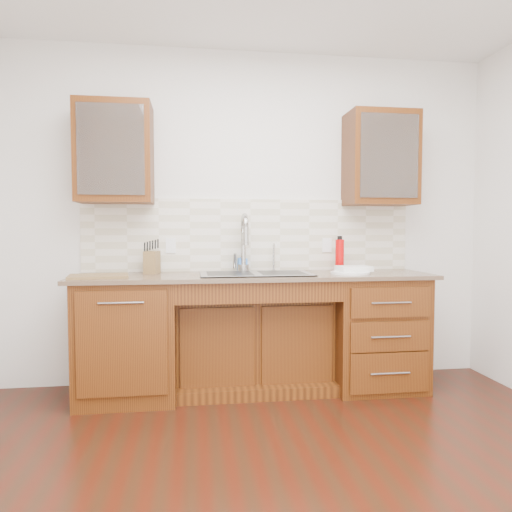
{
  "coord_description": "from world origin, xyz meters",
  "views": [
    {
      "loc": [
        -0.47,
        -2.01,
        1.24
      ],
      "look_at": [
        0.0,
        1.4,
        1.05
      ],
      "focal_mm": 32.0,
      "sensor_mm": 36.0,
      "label": 1
    }
  ],
  "objects": [
    {
      "name": "wall_back",
      "position": [
        0.0,
        1.8,
        1.35
      ],
      "size": [
        4.0,
        0.1,
        2.7
      ],
      "primitive_type": "cube",
      "color": "silver",
      "rests_on": "ground"
    },
    {
      "name": "sink",
      "position": [
        0.0,
        1.41,
        0.83
      ],
      "size": [
        0.84,
        0.46,
        0.19
      ],
      "primitive_type": "cube",
      "color": "#9E9EA5",
      "rests_on": "countertop"
    },
    {
      "name": "upper_cabinet_right",
      "position": [
        1.05,
        1.58,
        1.83
      ],
      "size": [
        0.55,
        0.34,
        0.75
      ],
      "primitive_type": "cube",
      "color": "#593014",
      "rests_on": "wall_back"
    },
    {
      "name": "countertop",
      "position": [
        0.0,
        1.43,
        0.9
      ],
      "size": [
        2.7,
        0.65,
        0.03
      ],
      "primitive_type": "cube",
      "color": "#84705B",
      "rests_on": "base_cabinet_left"
    },
    {
      "name": "backsplash",
      "position": [
        0.0,
        1.74,
        1.21
      ],
      "size": [
        2.7,
        0.02,
        0.59
      ],
      "primitive_type": "cube",
      "color": "beige",
      "rests_on": "wall_back"
    },
    {
      "name": "plate",
      "position": [
        0.72,
        1.35,
        0.92
      ],
      "size": [
        0.34,
        0.34,
        0.02
      ],
      "primitive_type": "cylinder",
      "rotation": [
        0.0,
        0.0,
        0.15
      ],
      "color": "white",
      "rests_on": "countertop"
    },
    {
      "name": "knife_block",
      "position": [
        -0.79,
        1.6,
        1.0
      ],
      "size": [
        0.12,
        0.17,
        0.17
      ],
      "primitive_type": "cube",
      "rotation": [
        0.0,
        0.0,
        -0.19
      ],
      "color": "olive",
      "rests_on": "countertop"
    },
    {
      "name": "base_cabinet_right",
      "position": [
        0.95,
        1.44,
        0.44
      ],
      "size": [
        0.7,
        0.62,
        0.88
      ],
      "primitive_type": "cube",
      "color": "#593014",
      "rests_on": "ground"
    },
    {
      "name": "filter_tap",
      "position": [
        0.18,
        1.65,
        1.03
      ],
      "size": [
        0.02,
        0.02,
        0.24
      ],
      "primitive_type": "cylinder",
      "color": "#999993",
      "rests_on": "countertop"
    },
    {
      "name": "outlet_right",
      "position": [
        0.65,
        1.73,
        1.12
      ],
      "size": [
        0.08,
        0.01,
        0.12
      ],
      "primitive_type": "cube",
      "color": "white",
      "rests_on": "backsplash"
    },
    {
      "name": "dish_towel",
      "position": [
        0.77,
        1.41,
        0.95
      ],
      "size": [
        0.27,
        0.2,
        0.04
      ],
      "primitive_type": "cube",
      "rotation": [
        0.0,
        0.0,
        0.09
      ],
      "color": "silver",
      "rests_on": "plate"
    },
    {
      "name": "base_cabinet_left",
      "position": [
        -0.95,
        1.44,
        0.44
      ],
      "size": [
        0.7,
        0.62,
        0.88
      ],
      "primitive_type": "cube",
      "color": "#593014",
      "rests_on": "ground"
    },
    {
      "name": "base_cabinet_center",
      "position": [
        0.0,
        1.53,
        0.35
      ],
      "size": [
        1.2,
        0.44,
        0.7
      ],
      "primitive_type": "cube",
      "color": "#593014",
      "rests_on": "ground"
    },
    {
      "name": "cup_left_a",
      "position": [
        -1.1,
        1.58,
        1.77
      ],
      "size": [
        0.13,
        0.13,
        0.1
      ],
      "primitive_type": "imported",
      "rotation": [
        0.0,
        0.0,
        -0.1
      ],
      "color": "silver",
      "rests_on": "upper_cabinet_left"
    },
    {
      "name": "cup_right_b",
      "position": [
        1.16,
        1.58,
        1.77
      ],
      "size": [
        0.11,
        0.11,
        0.09
      ],
      "primitive_type": "imported",
      "rotation": [
        0.0,
        0.0,
        -0.06
      ],
      "color": "white",
      "rests_on": "upper_cabinet_right"
    },
    {
      "name": "upper_cabinet_left",
      "position": [
        -1.05,
        1.58,
        1.83
      ],
      "size": [
        0.55,
        0.34,
        0.75
      ],
      "primitive_type": "cube",
      "color": "#593014",
      "rests_on": "wall_back"
    },
    {
      "name": "cup_left_b",
      "position": [
        -0.92,
        1.58,
        1.77
      ],
      "size": [
        0.11,
        0.11,
        0.08
      ],
      "primitive_type": "imported",
      "rotation": [
        0.0,
        0.0,
        -0.33
      ],
      "color": "white",
      "rests_on": "upper_cabinet_left"
    },
    {
      "name": "cup_right_a",
      "position": [
        0.99,
        1.58,
        1.78
      ],
      "size": [
        0.14,
        0.14,
        0.11
      ],
      "primitive_type": "imported",
      "rotation": [
        0.0,
        0.0,
        0.02
      ],
      "color": "white",
      "rests_on": "upper_cabinet_right"
    },
    {
      "name": "faucet",
      "position": [
        -0.07,
        1.64,
        1.11
      ],
      "size": [
        0.04,
        0.04,
        0.4
      ],
      "primitive_type": "cylinder",
      "color": "#999993",
      "rests_on": "countertop"
    },
    {
      "name": "water_bottle",
      "position": [
        0.72,
        1.59,
        1.04
      ],
      "size": [
        0.09,
        0.09,
        0.26
      ],
      "primitive_type": "cylinder",
      "rotation": [
        0.0,
        0.0,
        0.42
      ],
      "color": "#B80103",
      "rests_on": "countertop"
    },
    {
      "name": "outlet_left",
      "position": [
        -0.65,
        1.73,
        1.12
      ],
      "size": [
        0.08,
        0.01,
        0.12
      ],
      "primitive_type": "cube",
      "color": "white",
      "rests_on": "backsplash"
    },
    {
      "name": "soap_bottle",
      "position": [
        -0.07,
        1.68,
        0.99
      ],
      "size": [
        0.08,
        0.08,
        0.16
      ],
      "primitive_type": "imported",
      "rotation": [
        0.0,
        0.0,
        0.12
      ],
      "color": "#3B7FE5",
      "rests_on": "countertop"
    },
    {
      "name": "ground",
      "position": [
        0.0,
        0.0,
        -0.05
      ],
      "size": [
        4.0,
        3.5,
        0.1
      ],
      "primitive_type": "cube",
      "color": "#371007"
    },
    {
      "name": "cutting_board",
      "position": [
        -1.14,
        1.34,
        0.92
      ],
      "size": [
        0.45,
        0.34,
        0.02
      ],
      "primitive_type": "cube",
      "rotation": [
        0.0,
        0.0,
        0.15
      ],
      "color": "brown",
      "rests_on": "countertop"
    }
  ]
}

